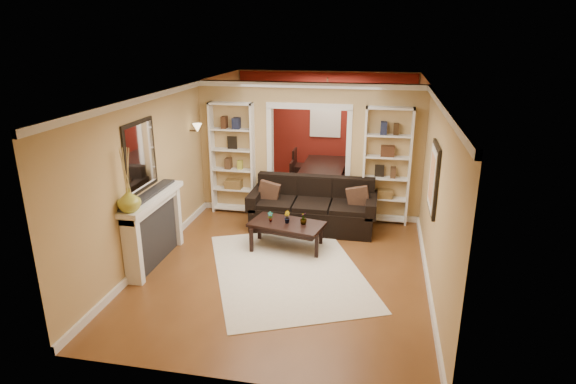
% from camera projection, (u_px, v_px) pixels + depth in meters
% --- Properties ---
extents(floor, '(8.00, 8.00, 0.00)m').
position_uv_depth(floor, '(298.00, 236.00, 8.99)').
color(floor, brown).
rests_on(floor, ground).
extents(ceiling, '(8.00, 8.00, 0.00)m').
position_uv_depth(ceiling, '(299.00, 89.00, 8.13)').
color(ceiling, white).
rests_on(ceiling, ground).
extents(wall_back, '(8.00, 0.00, 8.00)m').
position_uv_depth(wall_back, '(326.00, 125.00, 12.28)').
color(wall_back, tan).
rests_on(wall_back, ground).
extents(wall_front, '(8.00, 0.00, 8.00)m').
position_uv_depth(wall_front, '(230.00, 270.00, 4.84)').
color(wall_front, tan).
rests_on(wall_front, ground).
extents(wall_left, '(0.00, 8.00, 8.00)m').
position_uv_depth(wall_left, '(180.00, 160.00, 8.97)').
color(wall_left, tan).
rests_on(wall_left, ground).
extents(wall_right, '(0.00, 8.00, 8.00)m').
position_uv_depth(wall_right, '(429.00, 173.00, 8.15)').
color(wall_right, tan).
rests_on(wall_right, ground).
extents(partition_wall, '(4.50, 0.15, 2.70)m').
position_uv_depth(partition_wall, '(309.00, 151.00, 9.67)').
color(partition_wall, tan).
rests_on(partition_wall, floor).
extents(red_back_panel, '(4.44, 0.04, 2.64)m').
position_uv_depth(red_back_panel, '(325.00, 127.00, 12.26)').
color(red_back_panel, maroon).
rests_on(red_back_panel, floor).
extents(dining_window, '(0.78, 0.03, 0.98)m').
position_uv_depth(dining_window, '(325.00, 118.00, 12.15)').
color(dining_window, '#8CA5CC').
rests_on(dining_window, wall_back).
extents(area_rug, '(3.27, 3.73, 0.01)m').
position_uv_depth(area_rug, '(288.00, 270.00, 7.70)').
color(area_rug, silver).
rests_on(area_rug, floor).
extents(sofa, '(2.42, 1.04, 0.94)m').
position_uv_depth(sofa, '(313.00, 205.00, 9.22)').
color(sofa, black).
rests_on(sofa, floor).
extents(pillow_left, '(0.40, 0.13, 0.40)m').
position_uv_depth(pillow_left, '(269.00, 193.00, 9.30)').
color(pillow_left, '#543624').
rests_on(pillow_left, sofa).
extents(pillow_right, '(0.40, 0.12, 0.40)m').
position_uv_depth(pillow_right, '(358.00, 199.00, 8.98)').
color(pillow_right, '#543624').
rests_on(pillow_right, sofa).
extents(coffee_table, '(1.37, 0.93, 0.48)m').
position_uv_depth(coffee_table, '(287.00, 235.00, 8.42)').
color(coffee_table, black).
rests_on(coffee_table, floor).
extents(plant_left, '(0.11, 0.09, 0.18)m').
position_uv_depth(plant_left, '(270.00, 217.00, 8.37)').
color(plant_left, '#336626').
rests_on(plant_left, coffee_table).
extents(plant_center, '(0.14, 0.15, 0.21)m').
position_uv_depth(plant_center, '(287.00, 217.00, 8.31)').
color(plant_center, '#336626').
rests_on(plant_center, coffee_table).
extents(plant_right, '(0.15, 0.15, 0.21)m').
position_uv_depth(plant_right, '(303.00, 218.00, 8.26)').
color(plant_right, '#336626').
rests_on(plant_right, coffee_table).
extents(bookshelf_left, '(0.90, 0.30, 2.30)m').
position_uv_depth(bookshelf_left, '(233.00, 159.00, 9.86)').
color(bookshelf_left, white).
rests_on(bookshelf_left, floor).
extents(bookshelf_right, '(0.90, 0.30, 2.30)m').
position_uv_depth(bookshelf_right, '(387.00, 166.00, 9.30)').
color(bookshelf_right, white).
rests_on(bookshelf_right, floor).
extents(fireplace, '(0.32, 1.70, 1.16)m').
position_uv_depth(fireplace, '(156.00, 230.00, 7.79)').
color(fireplace, white).
rests_on(fireplace, floor).
extents(vase, '(0.38, 0.38, 0.35)m').
position_uv_depth(vase, '(129.00, 200.00, 6.90)').
color(vase, '#A1A435').
rests_on(vase, fireplace).
extents(mirror, '(0.03, 0.95, 1.10)m').
position_uv_depth(mirror, '(140.00, 156.00, 7.43)').
color(mirror, silver).
rests_on(mirror, wall_left).
extents(wall_sconce, '(0.18, 0.18, 0.22)m').
position_uv_depth(wall_sconce, '(194.00, 129.00, 9.31)').
color(wall_sconce, '#FFE0A5').
rests_on(wall_sconce, wall_left).
extents(framed_art, '(0.04, 0.85, 1.05)m').
position_uv_depth(framed_art, '(433.00, 179.00, 7.16)').
color(framed_art, black).
rests_on(framed_art, wall_right).
extents(dining_table, '(1.77, 0.99, 0.62)m').
position_uv_depth(dining_table, '(325.00, 177.00, 11.53)').
color(dining_table, black).
rests_on(dining_table, floor).
extents(dining_chair_nw, '(0.43, 0.43, 0.75)m').
position_uv_depth(dining_chair_nw, '(300.00, 177.00, 11.33)').
color(dining_chair_nw, black).
rests_on(dining_chair_nw, floor).
extents(dining_chair_ne, '(0.55, 0.55, 0.85)m').
position_uv_depth(dining_chair_ne, '(347.00, 177.00, 11.11)').
color(dining_chair_ne, black).
rests_on(dining_chair_ne, floor).
extents(dining_chair_sw, '(0.54, 0.54, 0.92)m').
position_uv_depth(dining_chair_sw, '(304.00, 167.00, 11.86)').
color(dining_chair_sw, black).
rests_on(dining_chair_sw, floor).
extents(dining_chair_se, '(0.43, 0.43, 0.81)m').
position_uv_depth(dining_chair_se, '(349.00, 171.00, 11.68)').
color(dining_chair_se, black).
rests_on(dining_chair_se, floor).
extents(chandelier, '(0.50, 0.50, 0.30)m').
position_uv_depth(chandelier, '(319.00, 106.00, 10.86)').
color(chandelier, '#3C2B1B').
rests_on(chandelier, ceiling).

